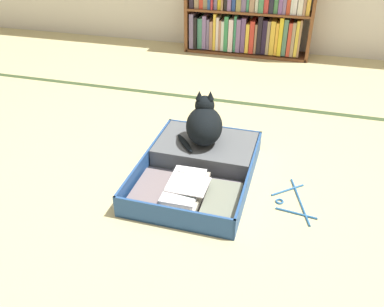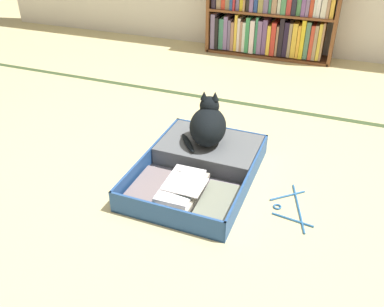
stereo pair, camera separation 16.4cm
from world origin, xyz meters
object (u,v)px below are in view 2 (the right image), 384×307
open_suitcase (201,166)px  clothes_hanger (291,207)px  bookshelf (270,14)px  black_cat (208,125)px

open_suitcase → clothes_hanger: bearing=-12.9°
bookshelf → open_suitcase: 2.10m
black_cat → clothes_hanger: 0.63m
bookshelf → clothes_hanger: (0.60, -2.19, -0.38)m
black_cat → clothes_hanger: size_ratio=0.89×
bookshelf → open_suitcase: bookshelf is taller
black_cat → clothes_hanger: (0.53, -0.27, -0.22)m
bookshelf → open_suitcase: bearing=-87.5°
open_suitcase → black_cat: black_cat is taller
bookshelf → black_cat: (0.07, -1.92, -0.16)m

